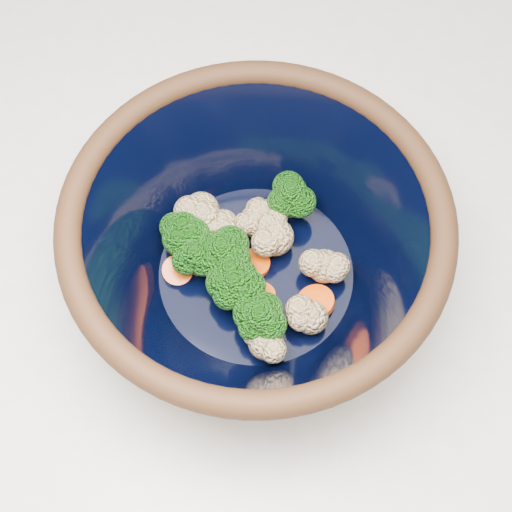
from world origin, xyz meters
TOP-DOWN VIEW (x-y plane):
  - ground at (0.00, 0.00)m, footprint 3.00×3.00m
  - counter at (0.00, 0.00)m, footprint 1.20×1.20m
  - mixing_bowl at (-0.06, -0.01)m, footprint 0.31×0.31m
  - vegetable_pile at (-0.07, -0.02)m, footprint 0.17×0.16m

SIDE VIEW (x-z plane):
  - ground at x=0.00m, z-range 0.00..0.00m
  - counter at x=0.00m, z-range 0.00..0.90m
  - vegetable_pile at x=-0.07m, z-range 0.93..0.98m
  - mixing_bowl at x=-0.06m, z-range 0.91..1.04m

